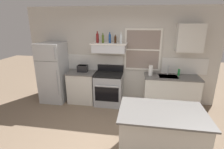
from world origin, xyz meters
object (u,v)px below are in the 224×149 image
at_px(toaster, 83,68).
at_px(bottle_brown_stout, 115,40).
at_px(bottle_red_label_wine, 97,38).
at_px(bottle_blue_liqueur, 110,38).
at_px(paper_towel_roll, 151,70).
at_px(bottle_olive_oil_square, 103,39).
at_px(bottle_clear_tall, 121,39).
at_px(stove_range, 109,88).
at_px(refrigerator, 53,73).
at_px(dish_soap_bottle, 179,72).
at_px(kitchen_island, 160,135).

xyz_separation_m(toaster, bottle_brown_stout, (0.95, 0.03, 0.83)).
relative_size(bottle_red_label_wine, bottle_blue_liqueur, 1.08).
xyz_separation_m(bottle_brown_stout, paper_towel_roll, (0.97, -0.06, -0.79)).
xyz_separation_m(bottle_olive_oil_square, bottle_clear_tall, (0.49, -0.02, 0.01)).
height_order(stove_range, bottle_brown_stout, bottle_brown_stout).
relative_size(refrigerator, bottle_blue_liqueur, 6.16).
bearing_deg(bottle_olive_oil_square, bottle_red_label_wine, 173.75).
relative_size(toaster, stove_range, 0.27).
distance_m(bottle_red_label_wine, paper_towel_roll, 1.67).
distance_m(refrigerator, stove_range, 1.70).
bearing_deg(bottle_brown_stout, bottle_red_label_wine, -177.43).
relative_size(refrigerator, bottle_red_label_wine, 5.70).
xyz_separation_m(stove_range, bottle_blue_liqueur, (0.01, 0.13, 1.40)).
xyz_separation_m(refrigerator, bottle_brown_stout, (1.81, 0.12, 0.97)).
xyz_separation_m(bottle_red_label_wine, bottle_brown_stout, (0.48, 0.02, -0.04)).
height_order(refrigerator, bottle_red_label_wine, bottle_red_label_wine).
xyz_separation_m(stove_range, bottle_red_label_wine, (-0.32, 0.08, 1.41)).
relative_size(bottle_brown_stout, dish_soap_bottle, 1.21).
bearing_deg(bottle_blue_liqueur, toaster, -176.35).
distance_m(refrigerator, bottle_brown_stout, 2.06).
bearing_deg(bottle_clear_tall, bottle_olive_oil_square, 178.03).
xyz_separation_m(bottle_blue_liqueur, paper_towel_roll, (1.13, -0.09, -0.82)).
bearing_deg(kitchen_island, bottle_red_label_wine, 128.22).
bearing_deg(dish_soap_bottle, toaster, -178.67).
xyz_separation_m(dish_soap_bottle, kitchen_island, (-0.65, -2.03, -0.54)).
bearing_deg(bottle_clear_tall, stove_range, -171.74).
bearing_deg(refrigerator, bottle_blue_liqueur, 5.13).
relative_size(bottle_red_label_wine, bottle_clear_tall, 1.03).
bearing_deg(bottle_red_label_wine, toaster, -179.43).
distance_m(stove_range, bottle_olive_oil_square, 1.40).
bearing_deg(dish_soap_bottle, bottle_blue_liqueur, -179.65).
xyz_separation_m(bottle_brown_stout, bottle_clear_tall, (0.16, -0.06, 0.03)).
bearing_deg(bottle_clear_tall, dish_soap_bottle, 3.33).
distance_m(paper_towel_roll, kitchen_island, 2.02).
bearing_deg(toaster, bottle_blue_liqueur, 3.65).
xyz_separation_m(stove_range, paper_towel_roll, (1.13, 0.04, 0.58)).
xyz_separation_m(toaster, paper_towel_roll, (1.92, -0.04, 0.04)).
height_order(refrigerator, dish_soap_bottle, refrigerator).
bearing_deg(kitchen_island, bottle_blue_liqueur, 121.26).
bearing_deg(bottle_blue_liqueur, bottle_olive_oil_square, -160.18).
relative_size(paper_towel_roll, kitchen_island, 0.19).
bearing_deg(paper_towel_roll, kitchen_island, -87.04).
height_order(bottle_red_label_wine, dish_soap_bottle, bottle_red_label_wine).
bearing_deg(stove_range, toaster, 174.46).
xyz_separation_m(refrigerator, bottle_olive_oil_square, (1.49, 0.09, 0.99)).
height_order(bottle_blue_liqueur, paper_towel_roll, bottle_blue_liqueur).
xyz_separation_m(bottle_red_label_wine, bottle_olive_oil_square, (0.15, -0.02, -0.02)).
distance_m(bottle_blue_liqueur, bottle_clear_tall, 0.32).
bearing_deg(bottle_clear_tall, bottle_brown_stout, 160.62).
height_order(bottle_olive_oil_square, bottle_brown_stout, bottle_olive_oil_square).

